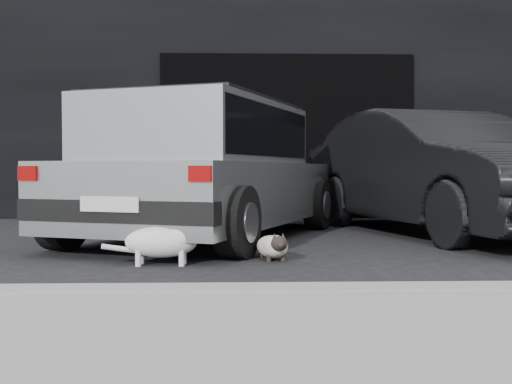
{
  "coord_description": "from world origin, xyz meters",
  "views": [
    {
      "loc": [
        0.17,
        -6.18,
        0.77
      ],
      "look_at": [
        0.35,
        -0.72,
        0.58
      ],
      "focal_mm": 45.0,
      "sensor_mm": 36.0,
      "label": 1
    }
  ],
  "objects_px": {
    "cat_siamese": "(273,246)",
    "silver_hatchback": "(206,164)",
    "second_car": "(439,172)",
    "cat_white": "(166,241)"
  },
  "relations": [
    {
      "from": "cat_siamese",
      "to": "cat_white",
      "type": "relative_size",
      "value": 0.82
    },
    {
      "from": "cat_white",
      "to": "silver_hatchback",
      "type": "bearing_deg",
      "value": 174.32
    },
    {
      "from": "cat_siamese",
      "to": "silver_hatchback",
      "type": "bearing_deg",
      "value": -79.13
    },
    {
      "from": "second_car",
      "to": "cat_white",
      "type": "height_order",
      "value": "second_car"
    },
    {
      "from": "second_car",
      "to": "cat_siamese",
      "type": "distance_m",
      "value": 3.03
    },
    {
      "from": "silver_hatchback",
      "to": "cat_siamese",
      "type": "height_order",
      "value": "silver_hatchback"
    },
    {
      "from": "cat_siamese",
      "to": "cat_white",
      "type": "xyz_separation_m",
      "value": [
        -0.89,
        -0.27,
        0.08
      ]
    },
    {
      "from": "second_car",
      "to": "cat_white",
      "type": "bearing_deg",
      "value": -156.8
    },
    {
      "from": "cat_siamese",
      "to": "cat_white",
      "type": "height_order",
      "value": "cat_white"
    },
    {
      "from": "silver_hatchback",
      "to": "second_car",
      "type": "distance_m",
      "value": 2.79
    }
  ]
}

